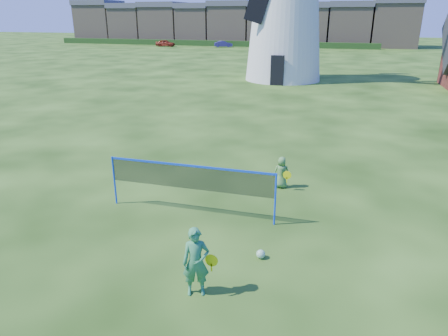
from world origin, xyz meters
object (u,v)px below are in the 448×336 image
Objects in this scene: player_boy at (282,172)px; player_girl at (196,262)px; play_ball at (261,254)px; car_left at (165,43)px; car_right at (223,44)px; badminton_net at (190,178)px.

player_girl is at bearing 73.77° from player_boy.
play_ball is (1.05, 1.69, -0.66)m from player_girl.
car_left is (-29.47, 65.57, -0.18)m from player_girl.
player_boy is at bearing 61.46° from player_girl.
car_right is at bearing 85.14° from player_girl.
play_ball is 0.06× the size of car_left.
play_ball is at bearing -35.81° from badminton_net.
player_boy is 66.71m from car_left.
car_right is at bearing -88.30° from car_left.
player_boy is 63.80m from car_right.
play_ball is at bearing 37.66° from player_girl.
play_ball is 70.80m from car_left.
badminton_net is at bearing -179.31° from car_right.
car_left is 1.06× the size of car_right.
badminton_net is at bearing 91.71° from player_girl.
car_left is at bearing 114.32° from badminton_net.
car_left is (-30.35, 59.41, 0.05)m from player_boy.
player_girl is 6.22m from player_boy.
car_right is (-17.26, 63.42, -0.59)m from badminton_net.
player_boy is at bearing 49.62° from badminton_net.
player_girl is 69.45m from car_right.
badminton_net is 4.62× the size of player_boy.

